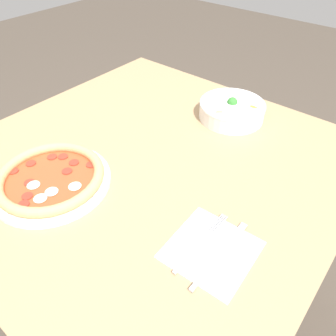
{
  "coord_description": "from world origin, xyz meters",
  "views": [
    {
      "loc": [
        0.49,
        -0.51,
        1.31
      ],
      "look_at": [
        0.08,
        -0.02,
        0.76
      ],
      "focal_mm": 35.0,
      "sensor_mm": 36.0,
      "label": 1
    }
  ],
  "objects_px": {
    "bowl": "(232,109)",
    "knife": "(218,257)",
    "fork": "(201,243)",
    "pizza": "(51,178)"
  },
  "relations": [
    {
      "from": "bowl",
      "to": "knife",
      "type": "xyz_separation_m",
      "value": [
        0.26,
        -0.48,
        -0.03
      ]
    },
    {
      "from": "bowl",
      "to": "fork",
      "type": "height_order",
      "value": "bowl"
    },
    {
      "from": "pizza",
      "to": "fork",
      "type": "bearing_deg",
      "value": 12.32
    },
    {
      "from": "knife",
      "to": "bowl",
      "type": "bearing_deg",
      "value": 27.97
    },
    {
      "from": "pizza",
      "to": "bowl",
      "type": "height_order",
      "value": "bowl"
    },
    {
      "from": "bowl",
      "to": "knife",
      "type": "relative_size",
      "value": 1.02
    },
    {
      "from": "pizza",
      "to": "knife",
      "type": "height_order",
      "value": "pizza"
    },
    {
      "from": "bowl",
      "to": "knife",
      "type": "height_order",
      "value": "bowl"
    },
    {
      "from": "pizza",
      "to": "knife",
      "type": "relative_size",
      "value": 1.45
    },
    {
      "from": "bowl",
      "to": "knife",
      "type": "distance_m",
      "value": 0.54
    }
  ]
}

